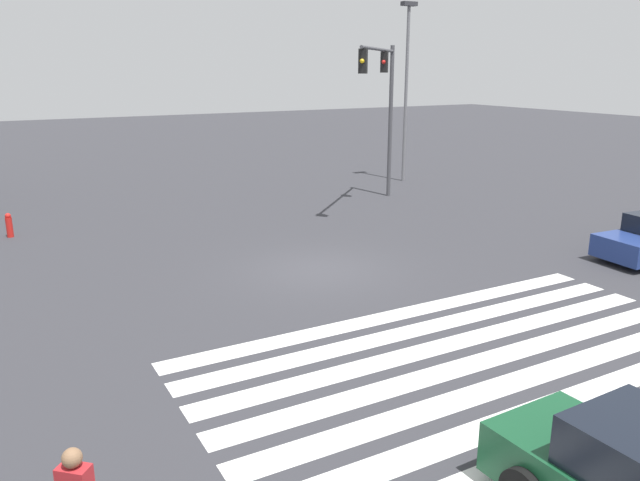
# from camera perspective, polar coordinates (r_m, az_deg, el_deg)

# --- Properties ---
(ground_plane) EXTENTS (125.66, 125.66, 0.00)m
(ground_plane) POSITION_cam_1_polar(r_m,az_deg,el_deg) (18.34, -0.00, -2.73)
(ground_plane) COLOR #333338
(crosswalk_markings) EXTENTS (11.76, 8.20, 0.01)m
(crosswalk_markings) POSITION_cam_1_polar(r_m,az_deg,el_deg) (12.69, 17.49, -12.19)
(crosswalk_markings) COLOR silver
(crosswalk_markings) RESTS_ON ground_plane
(traffic_signal_mast) EXTENTS (4.62, 4.62, 6.68)m
(traffic_signal_mast) POSITION_cam_1_polar(r_m,az_deg,el_deg) (26.77, 5.84, 13.42)
(traffic_signal_mast) COLOR #47474C
(traffic_signal_mast) RESTS_ON ground_plane
(street_light_pole_a) EXTENTS (0.80, 0.36, 8.84)m
(street_light_pole_a) POSITION_cam_1_polar(r_m,az_deg,el_deg) (32.69, 7.92, 14.51)
(street_light_pole_a) COLOR slate
(street_light_pole_a) RESTS_ON ground_plane
(fire_hydrant) EXTENTS (0.22, 0.22, 0.86)m
(fire_hydrant) POSITION_cam_1_polar(r_m,az_deg,el_deg) (24.36, -26.54, 1.26)
(fire_hydrant) COLOR red
(fire_hydrant) RESTS_ON ground_plane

